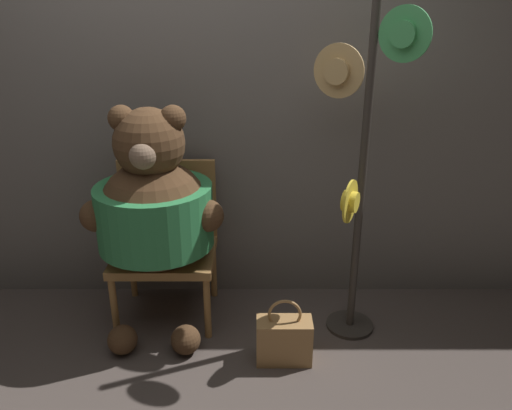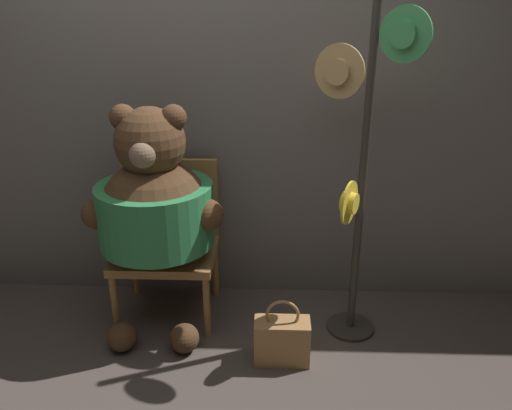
{
  "view_description": "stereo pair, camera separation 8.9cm",
  "coord_description": "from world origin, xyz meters",
  "px_view_note": "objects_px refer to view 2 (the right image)",
  "views": [
    {
      "loc": [
        0.35,
        -2.23,
        1.81
      ],
      "look_at": [
        0.36,
        0.3,
        0.78
      ],
      "focal_mm": 35.0,
      "sensor_mm": 36.0,
      "label": 1
    },
    {
      "loc": [
        0.44,
        -2.23,
        1.81
      ],
      "look_at": [
        0.36,
        0.3,
        0.78
      ],
      "focal_mm": 35.0,
      "sensor_mm": 36.0,
      "label": 2
    }
  ],
  "objects_px": {
    "hat_display_rack": "(360,163)",
    "handbag_on_ground": "(282,340)",
    "chair": "(168,235)",
    "teddy_bear": "(155,207)"
  },
  "relations": [
    {
      "from": "chair",
      "to": "handbag_on_ground",
      "type": "distance_m",
      "value": 0.94
    },
    {
      "from": "chair",
      "to": "hat_display_rack",
      "type": "distance_m",
      "value": 1.24
    },
    {
      "from": "hat_display_rack",
      "to": "handbag_on_ground",
      "type": "distance_m",
      "value": 1.03
    },
    {
      "from": "chair",
      "to": "teddy_bear",
      "type": "height_order",
      "value": "teddy_bear"
    },
    {
      "from": "handbag_on_ground",
      "to": "hat_display_rack",
      "type": "bearing_deg",
      "value": 36.05
    },
    {
      "from": "handbag_on_ground",
      "to": "chair",
      "type": "bearing_deg",
      "value": 143.43
    },
    {
      "from": "teddy_bear",
      "to": "handbag_on_ground",
      "type": "bearing_deg",
      "value": -25.59
    },
    {
      "from": "chair",
      "to": "hat_display_rack",
      "type": "xyz_separation_m",
      "value": [
        1.09,
        -0.23,
        0.54
      ]
    },
    {
      "from": "chair",
      "to": "teddy_bear",
      "type": "relative_size",
      "value": 0.71
    },
    {
      "from": "hat_display_rack",
      "to": "teddy_bear",
      "type": "bearing_deg",
      "value": 177.02
    }
  ]
}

